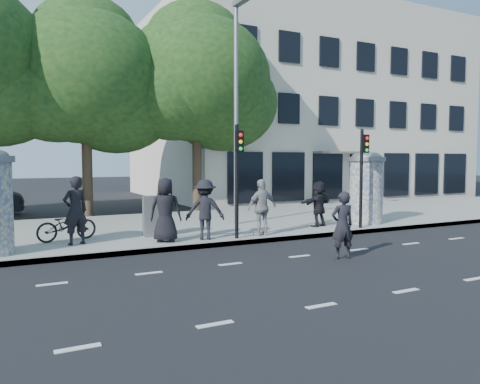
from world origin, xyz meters
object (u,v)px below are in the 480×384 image
ped_b (75,211)px  cabinet_left (153,216)px  ped_e (262,207)px  ped_d (205,210)px  street_lamp (237,96)px  cabinet_right (359,207)px  bicycle (67,225)px  ad_column_right (366,186)px  traffic_pole_near (238,169)px  ped_f (319,204)px  man_road (342,225)px  ped_a (166,210)px  traffic_pole_far (363,168)px

ped_b → cabinet_left: (2.33, 0.43, -0.33)m
ped_e → ped_d: bearing=-8.6°
ped_e → cabinet_left: ped_e is taller
street_lamp → cabinet_right: (4.18, -1.79, -4.03)m
ped_d → bicycle: size_ratio=1.02×
ped_b → ped_e: size_ratio=1.09×
ad_column_right → traffic_pole_near: bearing=-171.1°
bicycle → cabinet_right: bearing=-108.9°
ped_b → ped_f: bearing=162.7°
ped_f → man_road: 4.69m
ped_b → cabinet_left: 2.39m
street_lamp → ped_a: (-3.49, -2.40, -3.72)m
bicycle → cabinet_left: (2.48, -0.35, 0.17)m
man_road → bicycle: size_ratio=0.98×
bicycle → traffic_pole_far: bearing=-115.6°
ped_a → cabinet_right: ped_a is taller
street_lamp → ped_e: street_lamp is taller
ad_column_right → cabinet_left: 7.99m
bicycle → ad_column_right: bearing=-109.6°
man_road → bicycle: 7.85m
ped_b → ad_column_right: bearing=162.4°
traffic_pole_near → ped_d: (-0.91, 0.33, -1.19)m
traffic_pole_near → cabinet_right: traffic_pole_near is taller
ped_a → bicycle: bearing=-6.2°
ped_f → man_road: ped_f is taller
traffic_pole_near → ad_column_right: bearing=8.9°
traffic_pole_near → man_road: 3.67m
street_lamp → ped_b: 7.12m
traffic_pole_far → cabinet_left: 7.25m
cabinet_left → man_road: bearing=-45.6°
traffic_pole_near → ped_a: 2.43m
bicycle → cabinet_left: size_ratio=1.40×
ad_column_right → cabinet_left: (-7.92, 0.69, -0.76)m
ped_e → traffic_pole_near: bearing=7.1°
bicycle → cabinet_right: (10.18, -0.89, 0.16)m
street_lamp → cabinet_right: size_ratio=6.51×
ped_b → ped_e: 5.48m
ad_column_right → ped_f: (-2.09, 0.09, -0.58)m
ped_b → traffic_pole_near: bearing=149.2°
ped_b → ped_e: bearing=153.6°
ad_column_right → street_lamp: 5.81m
traffic_pole_far → ped_d: traffic_pole_far is taller
street_lamp → cabinet_right: bearing=-23.1°
ped_b → cabinet_right: bearing=163.2°
traffic_pole_far → man_road: traffic_pole_far is taller
ped_e → bicycle: 5.83m
traffic_pole_near → traffic_pole_far: size_ratio=1.00×
ad_column_right → traffic_pole_far: traffic_pole_far is taller
street_lamp → ped_f: size_ratio=4.97×
ped_e → ped_f: 2.89m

